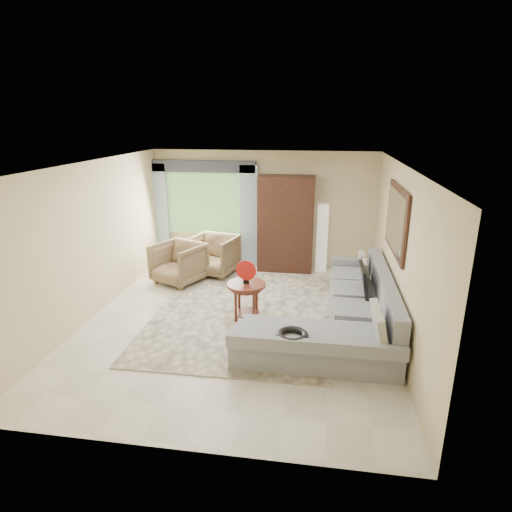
% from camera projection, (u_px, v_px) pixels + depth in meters
% --- Properties ---
extents(ground, '(6.00, 6.00, 0.00)m').
position_uv_depth(ground, '(238.00, 321.00, 7.22)').
color(ground, silver).
rests_on(ground, ground).
extents(area_rug, '(3.03, 4.02, 0.02)m').
position_uv_depth(area_rug, '(243.00, 312.00, 7.51)').
color(area_rug, beige).
rests_on(area_rug, ground).
extents(sectional_sofa, '(2.30, 3.46, 0.90)m').
position_uv_depth(sectional_sofa, '(347.00, 317.00, 6.71)').
color(sectional_sofa, gray).
rests_on(sectional_sofa, ground).
extents(tv_screen, '(0.14, 0.74, 0.48)m').
position_uv_depth(tv_screen, '(364.00, 280.00, 7.05)').
color(tv_screen, black).
rests_on(tv_screen, sectional_sofa).
extents(garden_hose, '(0.43, 0.43, 0.09)m').
position_uv_depth(garden_hose, '(292.00, 335.00, 5.61)').
color(garden_hose, black).
rests_on(garden_hose, sectional_sofa).
extents(coffee_table, '(0.65, 0.65, 0.65)m').
position_uv_depth(coffee_table, '(246.00, 301.00, 7.18)').
color(coffee_table, '#4A1F13').
rests_on(coffee_table, ground).
extents(red_disc, '(0.34, 0.06, 0.34)m').
position_uv_depth(red_disc, '(246.00, 270.00, 7.01)').
color(red_disc, '#B41812').
rests_on(red_disc, coffee_table).
extents(armchair_left, '(1.20, 1.21, 0.84)m').
position_uv_depth(armchair_left, '(179.00, 263.00, 8.80)').
color(armchair_left, olive).
rests_on(armchair_left, ground).
extents(armchair_right, '(1.11, 1.13, 0.86)m').
position_uv_depth(armchair_right, '(213.00, 255.00, 9.28)').
color(armchair_right, olive).
rests_on(armchair_right, ground).
extents(potted_plant, '(0.51, 0.45, 0.51)m').
position_uv_depth(potted_plant, '(158.00, 254.00, 9.92)').
color(potted_plant, '#999999').
rests_on(potted_plant, ground).
extents(armoire, '(1.20, 0.55, 2.10)m').
position_uv_depth(armoire, '(286.00, 224.00, 9.38)').
color(armoire, black).
rests_on(armoire, ground).
extents(floor_lamp, '(0.24, 0.24, 1.50)m').
position_uv_depth(floor_lamp, '(322.00, 238.00, 9.41)').
color(floor_lamp, silver).
rests_on(floor_lamp, ground).
extents(window, '(1.80, 0.04, 1.40)m').
position_uv_depth(window, '(204.00, 204.00, 9.78)').
color(window, '#669E59').
rests_on(window, wall_back).
extents(curtain_left, '(0.40, 0.08, 2.30)m').
position_uv_depth(curtain_left, '(160.00, 214.00, 9.93)').
color(curtain_left, '#9EB7CC').
rests_on(curtain_left, ground).
extents(curtain_right, '(0.40, 0.08, 2.30)m').
position_uv_depth(curtain_right, '(249.00, 217.00, 9.62)').
color(curtain_right, '#9EB7CC').
rests_on(curtain_right, ground).
extents(valance, '(2.40, 0.12, 0.26)m').
position_uv_depth(valance, '(202.00, 166.00, 9.46)').
color(valance, '#1E232D').
rests_on(valance, wall_back).
extents(wall_mirror, '(0.05, 1.70, 1.05)m').
position_uv_depth(wall_mirror, '(396.00, 220.00, 6.66)').
color(wall_mirror, black).
rests_on(wall_mirror, wall_right).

